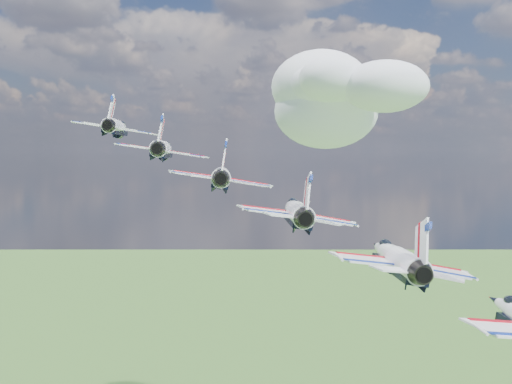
% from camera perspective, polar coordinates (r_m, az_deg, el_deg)
% --- Properties ---
extents(cloud_far, '(63.31, 49.75, 24.87)m').
position_cam_1_polar(cloud_far, '(265.00, 9.29, 8.46)').
color(cloud_far, white).
extents(jet_0, '(15.01, 18.09, 6.20)m').
position_cam_1_polar(jet_0, '(89.94, -12.22, 5.66)').
color(jet_0, silver).
extents(jet_1, '(15.01, 18.09, 6.20)m').
position_cam_1_polar(jet_1, '(79.66, -8.22, 3.83)').
color(jet_1, white).
extents(jet_2, '(15.01, 18.09, 6.20)m').
position_cam_1_polar(jet_2, '(69.98, -3.10, 1.45)').
color(jet_2, white).
extents(jet_3, '(15.01, 18.09, 6.20)m').
position_cam_1_polar(jet_3, '(61.19, 3.55, -1.66)').
color(jet_3, white).
extents(jet_4, '(15.01, 18.09, 6.20)m').
position_cam_1_polar(jet_4, '(53.72, 12.27, -5.68)').
color(jet_4, white).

